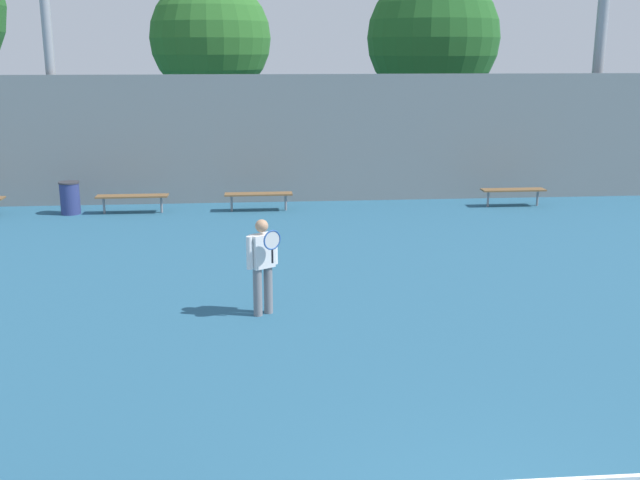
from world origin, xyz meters
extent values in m
cylinder|color=slate|center=(-2.11, 6.48, 0.39)|extent=(0.14, 0.14, 0.78)
cylinder|color=slate|center=(-1.94, 6.59, 0.39)|extent=(0.14, 0.14, 0.78)
cube|color=white|center=(-2.03, 6.54, 1.05)|extent=(0.42, 0.37, 0.54)
cylinder|color=white|center=(-2.22, 6.41, 1.05)|extent=(0.10, 0.10, 0.52)
cylinder|color=white|center=(-1.83, 6.67, 1.05)|extent=(0.10, 0.10, 0.52)
sphere|color=tan|center=(-2.03, 6.54, 1.45)|extent=(0.20, 0.20, 0.20)
cylinder|color=black|center=(-1.87, 6.30, 1.02)|extent=(0.03, 0.03, 0.22)
torus|color=#28519E|center=(-1.87, 6.30, 1.28)|extent=(0.28, 0.19, 0.31)
cylinder|color=silver|center=(-1.87, 6.30, 1.28)|extent=(0.23, 0.15, 0.27)
cube|color=brown|center=(-5.26, 14.42, 0.45)|extent=(1.82, 0.40, 0.04)
cylinder|color=gray|center=(-5.99, 14.42, 0.21)|extent=(0.06, 0.06, 0.43)
cylinder|color=gray|center=(-4.54, 14.42, 0.21)|extent=(0.06, 0.06, 0.43)
cube|color=brown|center=(-2.03, 14.42, 0.45)|extent=(1.76, 0.40, 0.04)
cylinder|color=gray|center=(-2.74, 14.42, 0.21)|extent=(0.06, 0.06, 0.43)
cylinder|color=gray|center=(-1.33, 14.42, 0.21)|extent=(0.06, 0.06, 0.43)
cube|color=brown|center=(4.78, 14.42, 0.45)|extent=(1.70, 0.40, 0.04)
cylinder|color=gray|center=(4.09, 14.42, 0.21)|extent=(0.06, 0.06, 0.43)
cylinder|color=gray|center=(5.46, 14.42, 0.21)|extent=(0.06, 0.06, 0.43)
cylinder|color=#939399|center=(7.80, 16.53, 4.29)|extent=(0.32, 0.32, 8.58)
cylinder|color=#939399|center=(-7.42, 15.94, 4.31)|extent=(0.26, 0.26, 8.62)
cylinder|color=navy|center=(-6.83, 14.46, 0.40)|extent=(0.49, 0.49, 0.79)
cylinder|color=#333338|center=(-6.83, 14.46, 0.81)|extent=(0.51, 0.51, 0.04)
cube|color=gray|center=(0.00, 15.59, 1.73)|extent=(25.51, 0.06, 3.45)
cylinder|color=brown|center=(-3.53, 21.83, 1.41)|extent=(0.37, 0.37, 2.81)
sphere|color=#2D6B28|center=(-3.53, 21.83, 4.46)|extent=(4.11, 4.11, 4.11)
cylinder|color=brown|center=(3.92, 20.70, 1.35)|extent=(0.34, 0.34, 2.69)
sphere|color=#235B23|center=(3.92, 20.70, 4.46)|extent=(4.43, 4.43, 4.43)
camera|label=1|loc=(-2.11, -4.76, 4.11)|focal=42.00mm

